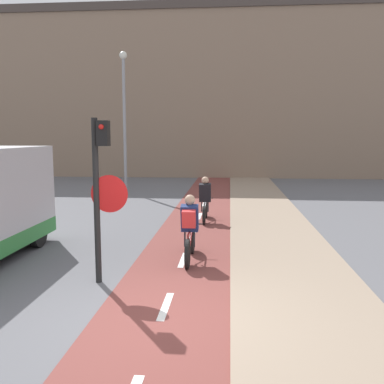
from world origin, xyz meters
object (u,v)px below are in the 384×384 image
Objects in this scene: traffic_light_pole at (101,182)px; cyclist_near at (190,229)px; street_lamp_far at (124,107)px; cyclist_far at (205,201)px.

traffic_light_pole is 1.71× the size of cyclist_near.
cyclist_near is at bearing -69.70° from street_lamp_far.
traffic_light_pole is at bearing -104.95° from cyclist_far.
cyclist_far is at bearing 75.05° from traffic_light_pole.
street_lamp_far is 3.74× the size of cyclist_near.
traffic_light_pole is at bearing -78.04° from street_lamp_far.
traffic_light_pole is 6.03m from cyclist_far.
cyclist_near is (1.45, 1.43, -1.15)m from traffic_light_pole.
cyclist_far is at bearing 89.00° from cyclist_near.
traffic_light_pole is 12.98m from street_lamp_far.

